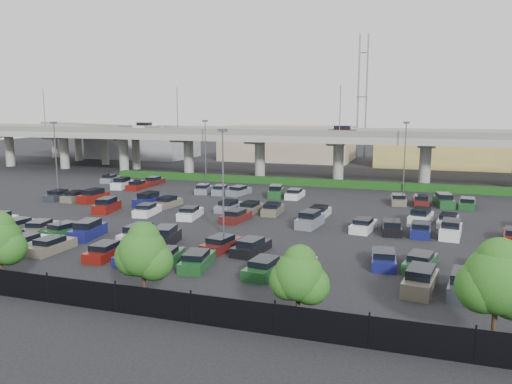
% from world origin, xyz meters
% --- Properties ---
extents(ground, '(280.00, 280.00, 0.00)m').
position_xyz_m(ground, '(0.00, 0.00, 0.00)').
color(ground, black).
extents(overpass, '(150.00, 13.00, 15.80)m').
position_xyz_m(overpass, '(-0.21, 31.99, 6.97)').
color(overpass, gray).
rests_on(overpass, ground).
extents(on_ramp, '(50.93, 30.13, 8.80)m').
position_xyz_m(on_ramp, '(-52.10, 43.05, 6.86)').
color(on_ramp, gray).
rests_on(on_ramp, ground).
extents(hedge, '(66.00, 1.60, 1.10)m').
position_xyz_m(hedge, '(0.00, 25.00, 0.55)').
color(hedge, '#133A11').
rests_on(hedge, ground).
extents(fence, '(70.00, 0.10, 2.00)m').
position_xyz_m(fence, '(-0.05, -28.00, 0.90)').
color(fence, black).
rests_on(fence, ground).
extents(tree_row, '(65.07, 3.66, 5.94)m').
position_xyz_m(tree_row, '(0.70, -26.53, 3.52)').
color(tree_row, '#332316').
rests_on(tree_row, ground).
extents(parked_cars, '(62.98, 41.66, 1.67)m').
position_xyz_m(parked_cars, '(-0.69, -4.96, 0.62)').
color(parked_cars, white).
rests_on(parked_cars, ground).
extents(light_poles, '(66.90, 48.38, 10.30)m').
position_xyz_m(light_poles, '(-4.13, 2.00, 6.24)').
color(light_poles, '#535359').
rests_on(light_poles, ground).
extents(distant_buildings, '(138.00, 24.00, 9.00)m').
position_xyz_m(distant_buildings, '(12.38, 61.81, 3.74)').
color(distant_buildings, slate).
rests_on(distant_buildings, ground).
extents(comm_tower, '(2.40, 2.40, 30.00)m').
position_xyz_m(comm_tower, '(4.00, 74.00, 15.61)').
color(comm_tower, '#535359').
rests_on(comm_tower, ground).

